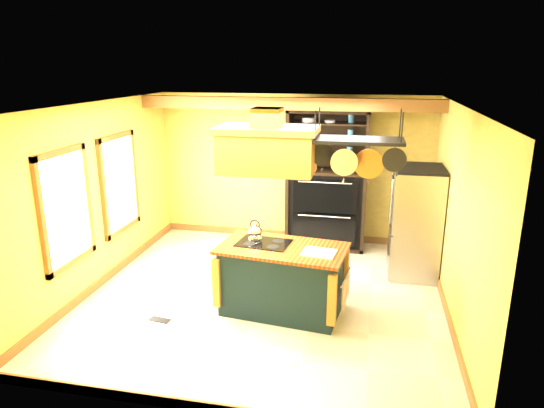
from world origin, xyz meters
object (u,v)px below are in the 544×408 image
(kitchen_island, at_px, (282,278))
(hutch, at_px, (327,195))
(range_hood, at_px, (267,147))
(refrigerator, at_px, (415,225))
(pot_rack, at_px, (358,148))

(kitchen_island, relative_size, hutch, 0.70)
(range_hood, height_order, refrigerator, range_hood)
(kitchen_island, relative_size, pot_rack, 1.53)
(range_hood, xyz_separation_m, refrigerator, (1.99, 1.60, -1.40))
(pot_rack, bearing_deg, hutch, 102.55)
(kitchen_island, bearing_deg, refrigerator, 48.71)
(refrigerator, height_order, hutch, hutch)
(pot_rack, height_order, hutch, pot_rack)
(pot_rack, bearing_deg, refrigerator, 60.95)
(refrigerator, bearing_deg, range_hood, -141.17)
(kitchen_island, height_order, range_hood, range_hood)
(pot_rack, relative_size, refrigerator, 0.68)
(kitchen_island, distance_m, refrigerator, 2.43)
(range_hood, relative_size, refrigerator, 0.74)
(refrigerator, bearing_deg, hutch, 145.83)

